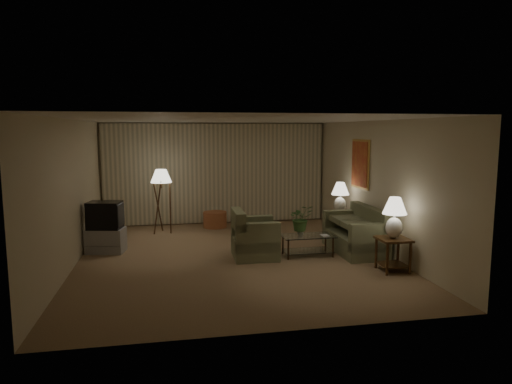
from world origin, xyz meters
TOP-DOWN VIEW (x-y plane):
  - ground at (0.00, 0.00)m, footprint 7.00×7.00m
  - room_shell at (0.02, 1.51)m, footprint 6.04×7.02m
  - sofa at (2.50, -0.11)m, footprint 1.66×0.83m
  - armchair at (0.40, -0.12)m, footprint 0.93×0.88m
  - side_table_near at (2.65, -1.46)m, footprint 0.53×0.53m
  - side_table_far at (2.65, 1.14)m, footprint 0.51×0.43m
  - table_lamp_near at (2.65, -1.46)m, footprint 0.43×0.43m
  - table_lamp_far at (2.65, 1.14)m, footprint 0.41×0.41m
  - coffee_table at (1.46, -0.21)m, footprint 1.05×0.57m
  - tv_cabinet at (-2.55, 0.83)m, footprint 0.92×0.75m
  - crt_tv at (-2.55, 0.83)m, footprint 0.83×0.71m
  - floor_lamp at (-1.43, 2.44)m, footprint 0.51×0.51m
  - ottoman at (-0.09, 2.86)m, footprint 0.70×0.70m
  - vase at (1.31, -0.21)m, footprint 0.15×0.15m
  - flowers at (1.31, -0.21)m, footprint 0.50×0.45m
  - book at (1.71, -0.31)m, footprint 0.16×0.21m

SIDE VIEW (x-z plane):
  - ground at x=0.00m, z-range 0.00..0.00m
  - ottoman at x=-0.09m, z-range 0.00..0.40m
  - tv_cabinet at x=-2.55m, z-range 0.00..0.50m
  - coffee_table at x=1.46m, z-range 0.07..0.48m
  - sofa at x=2.50m, z-range 0.00..0.74m
  - armchair at x=0.40m, z-range 0.00..0.76m
  - side_table_far at x=2.65m, z-range 0.10..0.70m
  - side_table_near at x=2.65m, z-range 0.11..0.71m
  - book at x=1.71m, z-range 0.41..0.43m
  - vase at x=1.31m, z-range 0.42..0.55m
  - crt_tv at x=-2.55m, z-range 0.50..1.06m
  - flowers at x=1.31m, z-range 0.55..1.07m
  - floor_lamp at x=-1.43m, z-range 0.04..1.60m
  - table_lamp_far at x=2.65m, z-range 0.66..1.37m
  - table_lamp_near at x=2.65m, z-range 0.67..1.40m
  - room_shell at x=0.02m, z-range 0.39..3.11m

